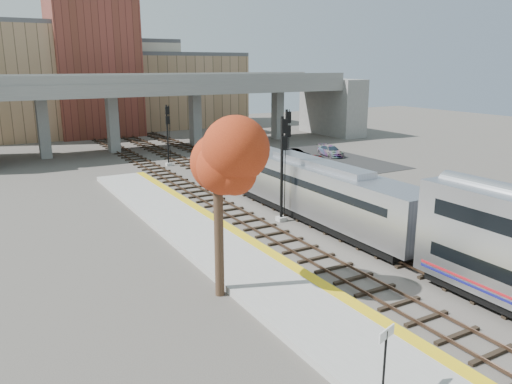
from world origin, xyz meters
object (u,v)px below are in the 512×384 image
car_c (331,151)px  car_b (296,155)px  locomotive (319,190)px  car_a (318,161)px  signal_mast_mid (286,154)px  signal_mast_far (168,137)px  signal_mast_near (282,170)px  tree (217,162)px

car_c → car_b: bearing=-173.1°
locomotive → car_b: bearing=59.7°
locomotive → car_a: 19.74m
locomotive → signal_mast_mid: signal_mast_mid is taller
signal_mast_far → car_a: bearing=-30.8°
signal_mast_mid → signal_mast_near: bearing=-125.4°
signal_mast_mid → car_a: signal_mast_mid is taller
car_b → car_a: bearing=-115.6°
car_b → car_c: bearing=-26.6°
car_a → car_c: 6.46m
signal_mast_far → signal_mast_near: bearing=-90.0°
locomotive → signal_mast_far: (-2.10, 24.04, 0.85)m
signal_mast_near → signal_mast_far: (0.00, 22.66, -0.54)m
car_c → signal_mast_mid: bearing=-131.5°
signal_mast_near → car_c: (18.77, 18.59, -3.01)m
signal_mast_mid → car_b: 16.37m
car_b → tree: bearing=-156.0°
signal_mast_mid → car_c: signal_mast_mid is taller
signal_mast_mid → signal_mast_far: signal_mast_mid is taller
tree → car_b: bearing=50.0°
car_b → locomotive: bearing=-146.3°
signal_mast_near → tree: 12.33m
signal_mast_mid → car_c: (14.67, 12.81, -2.90)m
locomotive → tree: tree is taller
locomotive → signal_mast_near: size_ratio=2.61×
locomotive → signal_mast_mid: size_ratio=2.67×
signal_mast_mid → car_b: bearing=53.0°
signal_mast_near → signal_mast_mid: size_ratio=1.02×
car_a → car_c: size_ratio=0.82×
signal_mast_far → car_b: bearing=-16.3°
signal_mast_near → signal_mast_mid: bearing=54.6°
signal_mast_near → car_b: (13.79, 18.63, -3.03)m
signal_mast_near → car_c: size_ratio=1.71×
signal_mast_far → car_a: 16.29m
tree → signal_mast_near: bearing=43.3°
locomotive → tree: (-10.85, -6.86, 4.16)m
signal_mast_far → car_a: (13.82, -8.24, -2.50)m
signal_mast_far → signal_mast_mid: bearing=-76.4°
tree → car_c: 38.86m
signal_mast_mid → car_b: (9.69, 12.86, -2.92)m
locomotive → car_a: locomotive is taller
tree → signal_mast_mid: bearing=47.5°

